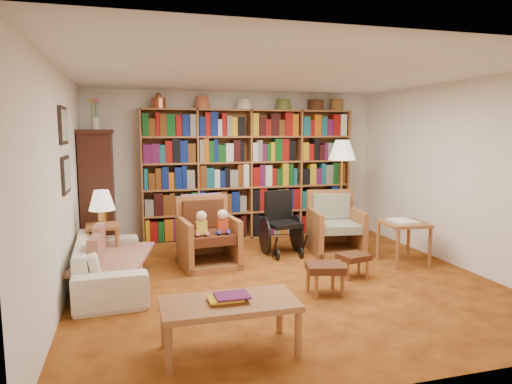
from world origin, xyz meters
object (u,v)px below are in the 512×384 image
object	(u,v)px
side_table_lamp	(103,236)
sofa	(110,262)
armchair_leather	(207,237)
armchair_sage	(333,229)
wheelchair	(281,225)
side_table_papers	(404,228)
coffee_table	(229,307)
footstool_a	(325,270)
footstool_b	(354,258)
floor_lamp	(342,154)

from	to	relation	value
side_table_lamp	sofa	bearing A→B (deg)	-81.14
armchair_leather	armchair_sage	size ratio (longest dim) A/B	1.03
wheelchair	side_table_lamp	bearing A→B (deg)	-175.39
sofa	side_table_papers	bearing A→B (deg)	-94.32
armchair_leather	wheelchair	size ratio (longest dim) A/B	1.01
sofa	wheelchair	bearing A→B (deg)	-73.18
sofa	side_table_lamp	size ratio (longest dim) A/B	3.14
armchair_leather	coffee_table	world-z (taller)	armchair_leather
sofa	footstool_a	distance (m)	2.55
sofa	side_table_papers	size ratio (longest dim) A/B	3.08
footstool_a	coffee_table	world-z (taller)	coffee_table
wheelchair	footstool_b	bearing A→B (deg)	-69.72
side_table_papers	footstool_b	distance (m)	1.07
side_table_lamp	armchair_sage	distance (m)	3.34
floor_lamp	footstool_a	bearing A→B (deg)	-119.72
wheelchair	coffee_table	size ratio (longest dim) A/B	0.83
armchair_sage	wheelchair	distance (m)	0.81
armchair_leather	footstool_b	bearing A→B (deg)	-33.03
armchair_leather	side_table_papers	xyz separation A→B (m)	(2.64, -0.71, 0.11)
armchair_sage	floor_lamp	size ratio (longest dim) A/B	0.55
side_table_lamp	floor_lamp	world-z (taller)	floor_lamp
footstool_a	footstool_b	size ratio (longest dim) A/B	1.16
coffee_table	side_table_lamp	bearing A→B (deg)	112.83
armchair_leather	armchair_sage	xyz separation A→B (m)	(1.97, 0.15, -0.03)
coffee_table	wheelchair	bearing A→B (deg)	63.59
footstool_b	side_table_papers	bearing A→B (deg)	21.61
floor_lamp	coffee_table	distance (m)	4.34
side_table_lamp	footstool_a	bearing A→B (deg)	-33.47
armchair_sage	sofa	bearing A→B (deg)	-167.50
side_table_lamp	coffee_table	bearing A→B (deg)	-67.17
wheelchair	footstool_b	size ratio (longest dim) A/B	2.24
sofa	floor_lamp	xyz separation A→B (m)	(3.64, 1.28, 1.18)
footstool_a	wheelchair	bearing A→B (deg)	87.11
footstool_a	footstool_b	bearing A→B (deg)	37.55
wheelchair	floor_lamp	size ratio (longest dim) A/B	0.56
armchair_sage	side_table_papers	distance (m)	1.10
sofa	floor_lamp	world-z (taller)	floor_lamp
side_table_lamp	wheelchair	xyz separation A→B (m)	(2.54, 0.20, -0.03)
sofa	wheelchair	distance (m)	2.59
coffee_table	armchair_leather	bearing A→B (deg)	84.45
sofa	footstool_b	distance (m)	2.99
side_table_lamp	armchair_sage	bearing A→B (deg)	1.33
side_table_lamp	side_table_papers	xyz separation A→B (m)	(4.01, -0.78, 0.04)
side_table_papers	footstool_b	world-z (taller)	side_table_papers
side_table_lamp	footstool_b	xyz separation A→B (m)	(3.05, -1.16, -0.21)
sofa	side_table_papers	world-z (taller)	side_table_papers
armchair_leather	coffee_table	bearing A→B (deg)	-95.55
armchair_sage	floor_lamp	world-z (taller)	floor_lamp
side_table_lamp	armchair_leather	size ratio (longest dim) A/B	0.65
armchair_sage	footstool_b	distance (m)	1.28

